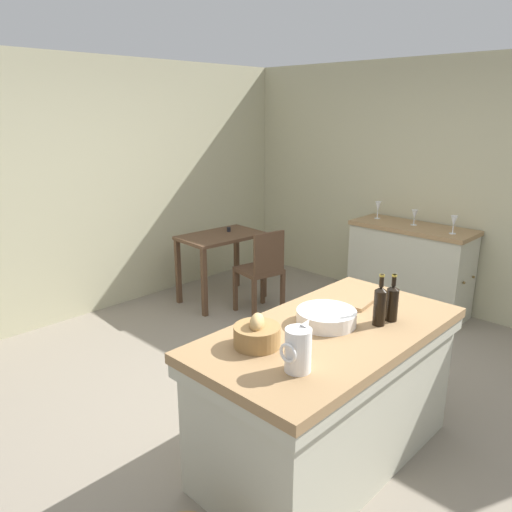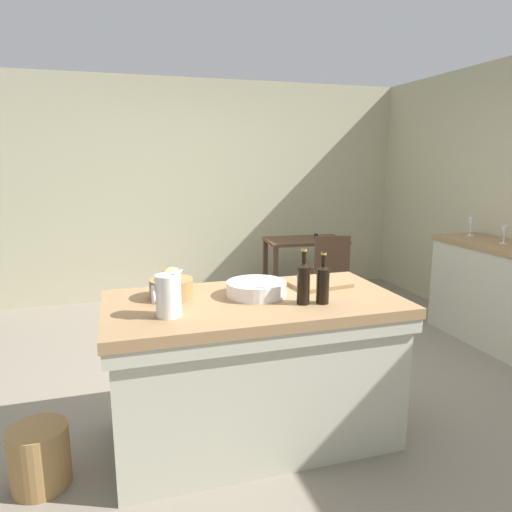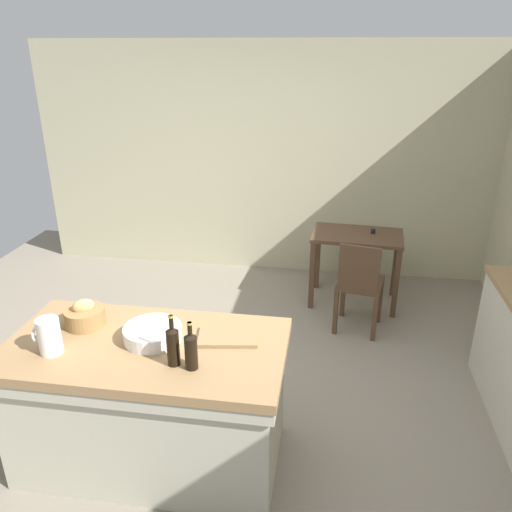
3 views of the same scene
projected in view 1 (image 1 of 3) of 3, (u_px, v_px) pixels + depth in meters
The scene contains 16 objects.
ground_plane at pixel (280, 399), 3.71m from camera, with size 6.76×6.76×0.00m, color gray.
wall_back at pixel (91, 189), 5.07m from camera, with size 5.32×0.12×2.60m, color #B7B28E.
wall_right at pixel (447, 188), 5.13m from camera, with size 0.12×5.20×2.60m, color #B7B28E.
island_table at pixel (328, 390), 2.96m from camera, with size 1.69×0.88×0.87m.
side_cabinet at pixel (409, 268), 5.24m from camera, with size 0.52×1.26×0.93m.
writing_desk at pixel (221, 246), 5.46m from camera, with size 0.94×0.63×0.81m.
wooden_chair at pixel (262, 269), 5.11m from camera, with size 0.47×0.47×0.91m.
pitcher at pixel (298, 349), 2.36m from camera, with size 0.17×0.13×0.26m.
wash_bowl at pixel (326, 317), 2.90m from camera, with size 0.35×0.35×0.09m, color white.
bread_basket at pixel (257, 334), 2.62m from camera, with size 0.25×0.25×0.18m.
cutting_board at pixel (357, 298), 3.27m from camera, with size 0.36×0.22×0.02m, color #99754C.
wine_bottle_dark at pixel (392, 302), 2.93m from camera, with size 0.07×0.07×0.29m.
wine_bottle_amber at pixel (380, 305), 2.86m from camera, with size 0.07×0.07×0.31m.
wine_glass_far_left at pixel (454, 221), 4.75m from camera, with size 0.07×0.07×0.18m.
wine_glass_left at pixel (415, 215), 5.10m from camera, with size 0.07×0.07×0.16m.
wine_glass_middle at pixel (378, 207), 5.41m from camera, with size 0.07×0.07×0.19m.
Camera 1 is at (-2.46, -2.13, 2.09)m, focal length 34.71 mm.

